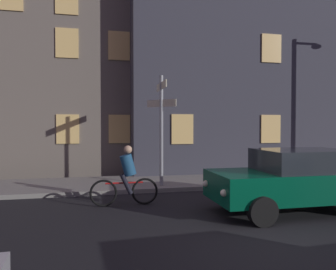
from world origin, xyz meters
name	(u,v)px	position (x,y,z in m)	size (l,w,h in m)	color
ground_plane	(278,245)	(0.00, 0.00, 0.00)	(80.00, 80.00, 0.00)	black
sidewalk_kerb	(184,182)	(0.00, 6.37, 0.07)	(40.00, 2.93, 0.14)	gray
signpost	(161,121)	(-1.05, 5.43, 2.31)	(0.83, 1.56, 3.67)	gray
car_far_oncoming	(299,179)	(1.72, 1.90, 0.82)	(4.44, 1.97, 1.55)	#05472D
cyclist	(126,178)	(-2.40, 3.48, 0.75)	(1.82, 0.33, 1.61)	black
building_left_block	(28,31)	(-6.40, 11.93, 6.75)	(10.48, 6.51, 13.49)	#6B6056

